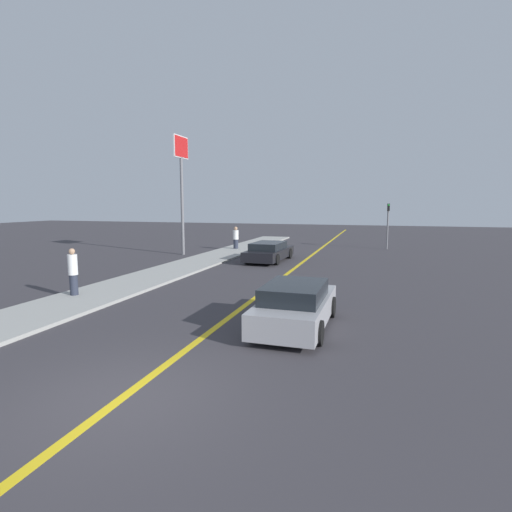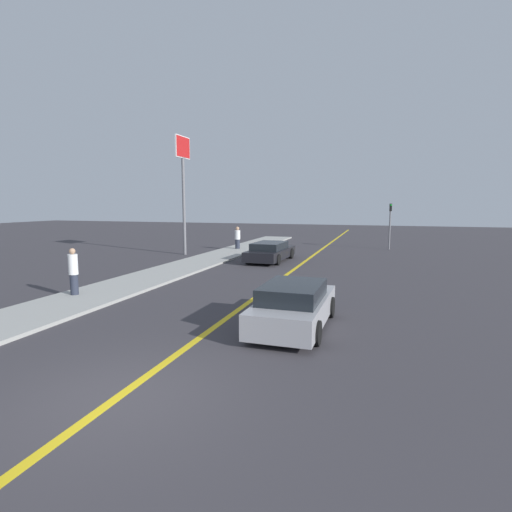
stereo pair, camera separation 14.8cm
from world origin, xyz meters
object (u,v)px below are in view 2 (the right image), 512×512
pedestrian_mid_group (237,238)px  car_near_right_lane (294,306)px  pedestrian_near_curb (73,271)px  traffic_light (390,221)px  car_ahead_center (270,252)px  roadside_sign (183,168)px

pedestrian_mid_group → car_near_right_lane: bearing=-64.9°
pedestrian_near_curb → traffic_light: bearing=60.7°
car_ahead_center → pedestrian_mid_group: bearing=131.0°
traffic_light → roadside_sign: bearing=-150.6°
car_near_right_lane → pedestrian_mid_group: 18.72m
car_ahead_center → roadside_sign: size_ratio=0.61×
car_ahead_center → pedestrian_near_curb: 11.97m
traffic_light → roadside_sign: roadside_sign is taller
car_near_right_lane → pedestrian_near_curb: 8.45m
car_ahead_center → pedestrian_near_curb: size_ratio=2.79×
car_near_right_lane → car_ahead_center: size_ratio=0.87×
roadside_sign → pedestrian_near_curb: bearing=-80.6°
pedestrian_near_curb → roadside_sign: 13.43m
pedestrian_mid_group → pedestrian_near_curb: bearing=-91.5°
pedestrian_mid_group → traffic_light: traffic_light is taller
car_near_right_lane → roadside_sign: roadside_sign is taller
roadside_sign → traffic_light: bearing=29.4°
car_ahead_center → traffic_light: (6.83, 8.61, 1.57)m
traffic_light → pedestrian_mid_group: bearing=-160.0°
pedestrian_near_curb → pedestrian_mid_group: (0.43, 15.91, -0.06)m
car_ahead_center → pedestrian_mid_group: pedestrian_mid_group is taller
car_ahead_center → pedestrian_near_curb: pedestrian_near_curb is taller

